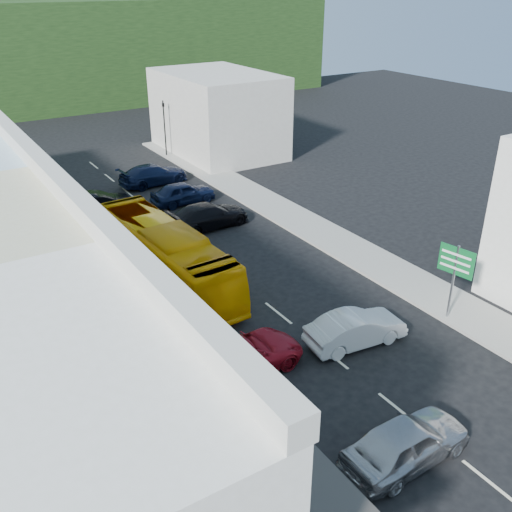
{
  "coord_description": "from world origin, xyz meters",
  "views": [
    {
      "loc": [
        -13.22,
        -15.06,
        14.41
      ],
      "look_at": [
        0.0,
        6.0,
        2.2
      ],
      "focal_mm": 40.0,
      "sensor_mm": 36.0,
      "label": 1
    }
  ],
  "objects": [
    {
      "name": "car_white",
      "position": [
        1.43,
        0.16,
        0.7
      ],
      "size": [
        4.56,
        2.25,
        1.4
      ],
      "primitive_type": "imported",
      "rotation": [
        0.0,
        0.0,
        1.47
      ],
      "color": "silver",
      "rests_on": "ground"
    },
    {
      "name": "car_black_far",
      "position": [
        -3.13,
        20.92,
        0.7
      ],
      "size": [
        4.49,
        2.04,
        1.4
      ],
      "primitive_type": "imported",
      "rotation": [
        0.0,
        0.0,
        1.51
      ],
      "color": "black",
      "rests_on": "ground"
    },
    {
      "name": "car_navy_far",
      "position": [
        2.42,
        24.67,
        0.7
      ],
      "size": [
        4.66,
        2.28,
        1.4
      ],
      "primitive_type": "imported",
      "rotation": [
        0.0,
        0.0,
        1.67
      ],
      "color": "black",
      "rests_on": "ground"
    },
    {
      "name": "car_red",
      "position": [
        -3.59,
        1.16,
        0.7
      ],
      "size": [
        4.61,
        1.92,
        1.4
      ],
      "primitive_type": "imported",
      "rotation": [
        0.0,
        0.0,
        1.57
      ],
      "color": "maroon",
      "rests_on": "ground"
    },
    {
      "name": "sidewalk_right",
      "position": [
        7.5,
        10.0,
        0.07
      ],
      "size": [
        3.0,
        52.0,
        0.15
      ],
      "primitive_type": "cube",
      "color": "gray",
      "rests_on": "ground"
    },
    {
      "name": "car_silver",
      "position": [
        -1.66,
        -5.84,
        0.7
      ],
      "size": [
        4.44,
        1.9,
        1.4
      ],
      "primitive_type": "imported",
      "rotation": [
        0.0,
        0.0,
        1.59
      ],
      "color": "#A4A4A9",
      "rests_on": "ground"
    },
    {
      "name": "sidewalk_left",
      "position": [
        -7.5,
        10.0,
        0.07
      ],
      "size": [
        3.0,
        52.0,
        0.15
      ],
      "primitive_type": "cube",
      "color": "gray",
      "rests_on": "ground"
    },
    {
      "name": "distant_block_right",
      "position": [
        11.0,
        30.0,
        3.5
      ],
      "size": [
        8.0,
        12.0,
        7.0
      ],
      "primitive_type": "cube",
      "color": "#B7B2A8",
      "rests_on": "ground"
    },
    {
      "name": "car_black_near",
      "position": [
        2.03,
        14.97,
        0.7
      ],
      "size": [
        4.62,
        2.17,
        1.4
      ],
      "primitive_type": "imported",
      "rotation": [
        0.0,
        0.0,
        1.64
      ],
      "color": "black",
      "rests_on": "ground"
    },
    {
      "name": "ground",
      "position": [
        0.0,
        0.0,
        0.0
      ],
      "size": [
        120.0,
        120.0,
        0.0
      ],
      "primitive_type": "plane",
      "color": "black",
      "rests_on": "ground"
    },
    {
      "name": "pedestrian_left",
      "position": [
        -7.7,
        1.09,
        1.0
      ],
      "size": [
        0.51,
        0.66,
        1.7
      ],
      "primitive_type": "imported",
      "rotation": [
        0.0,
        0.0,
        1.76
      ],
      "color": "black",
      "rests_on": "sidewalk_left"
    },
    {
      "name": "traffic_signal",
      "position": [
        6.34,
        31.09,
        2.46
      ],
      "size": [
        0.92,
        1.2,
        4.92
      ],
      "primitive_type": null,
      "rotation": [
        0.0,
        0.0,
        3.37
      ],
      "color": "black",
      "rests_on": "ground"
    },
    {
      "name": "car_navy_mid",
      "position": [
        2.56,
        19.72,
        0.7
      ],
      "size": [
        4.43,
        1.86,
        1.4
      ],
      "primitive_type": "imported",
      "rotation": [
        0.0,
        0.0,
        1.59
      ],
      "color": "black",
      "rests_on": "ground"
    },
    {
      "name": "direction_sign",
      "position": [
        6.4,
        -0.61,
        1.89
      ],
      "size": [
        0.82,
        1.77,
        3.78
      ],
      "primitive_type": null,
      "rotation": [
        0.0,
        0.0,
        0.19
      ],
      "color": "#0C5C28",
      "rests_on": "ground"
    },
    {
      "name": "bus",
      "position": [
        -3.3,
        9.56,
        1.55
      ],
      "size": [
        3.1,
        11.71,
        3.1
      ],
      "primitive_type": "imported",
      "rotation": [
        0.0,
        0.0,
        0.05
      ],
      "color": "#F7A805",
      "rests_on": "ground"
    }
  ]
}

